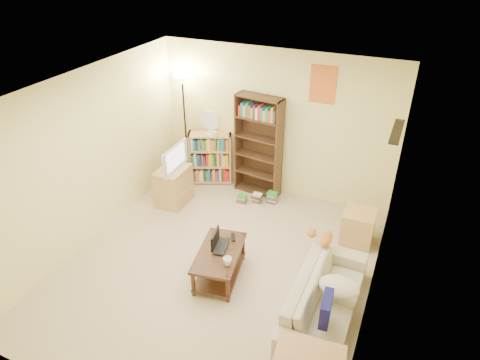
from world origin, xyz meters
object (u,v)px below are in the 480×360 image
object	(u,v)px
sofa	(325,298)
tall_bookshelf	(258,144)
tv_stand	(174,186)
short_bookshelf	(210,158)
desk_fan	(211,122)
floor_lamp	(183,98)
laptop	(225,247)
side_table	(358,227)
coffee_table	(219,260)
tabby_cat	(324,238)
television	(171,158)
mug	(227,261)

from	to	relation	value
sofa	tall_bookshelf	size ratio (longest dim) A/B	1.02
tv_stand	tall_bookshelf	size ratio (longest dim) A/B	0.36
tall_bookshelf	short_bookshelf	world-z (taller)	tall_bookshelf
sofa	desk_fan	distance (m)	3.59
tall_bookshelf	desk_fan	distance (m)	0.91
sofa	floor_lamp	world-z (taller)	floor_lamp
laptop	side_table	distance (m)	2.06
coffee_table	laptop	world-z (taller)	laptop
laptop	short_bookshelf	distance (m)	2.48
tv_stand	sofa	bearing A→B (deg)	-26.30
short_bookshelf	floor_lamp	bearing A→B (deg)	156.84
sofa	tabby_cat	distance (m)	0.80
television	short_bookshelf	distance (m)	0.99
television	tall_bookshelf	bearing A→B (deg)	-53.77
tabby_cat	side_table	world-z (taller)	tabby_cat
short_bookshelf	tall_bookshelf	bearing A→B (deg)	-23.42
tall_bookshelf	side_table	world-z (taller)	tall_bookshelf
television	short_bookshelf	size ratio (longest dim) A/B	0.76
coffee_table	tall_bookshelf	world-z (taller)	tall_bookshelf
tv_stand	side_table	bearing A→B (deg)	2.64
short_bookshelf	desk_fan	world-z (taller)	desk_fan
sofa	tabby_cat	xyz separation A→B (m)	(-0.23, 0.69, 0.33)
television	floor_lamp	bearing A→B (deg)	14.20
tall_bookshelf	side_table	size ratio (longest dim) A/B	3.43
mug	coffee_table	bearing A→B (deg)	138.50
tv_stand	tall_bookshelf	xyz separation A→B (m)	(1.17, 0.88, 0.61)
coffee_table	short_bookshelf	bearing A→B (deg)	109.49
side_table	tv_stand	bearing A→B (deg)	-176.79
coffee_table	side_table	distance (m)	2.15
tall_bookshelf	short_bookshelf	bearing A→B (deg)	-172.92
sofa	short_bookshelf	distance (m)	3.55
tabby_cat	desk_fan	size ratio (longest dim) A/B	0.91
tv_stand	television	distance (m)	0.53
television	side_table	world-z (taller)	television
desk_fan	short_bookshelf	bearing A→B (deg)	139.40
coffee_table	television	bearing A→B (deg)	128.41
short_bookshelf	floor_lamp	xyz separation A→B (m)	(-0.48, 0.00, 1.06)
tall_bookshelf	laptop	bearing A→B (deg)	-72.53
desk_fan	side_table	world-z (taller)	desk_fan
tabby_cat	sofa	bearing A→B (deg)	-72.00
mug	tall_bookshelf	distance (m)	2.49
mug	desk_fan	size ratio (longest dim) A/B	0.25
desk_fan	television	bearing A→B (deg)	-110.02
coffee_table	mug	size ratio (longest dim) A/B	9.01
sofa	television	bearing A→B (deg)	64.88
tall_bookshelf	side_table	distance (m)	2.11
mug	floor_lamp	bearing A→B (deg)	129.05
short_bookshelf	floor_lamp	distance (m)	1.17
mug	tv_stand	bearing A→B (deg)	138.48
coffee_table	short_bookshelf	world-z (taller)	short_bookshelf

